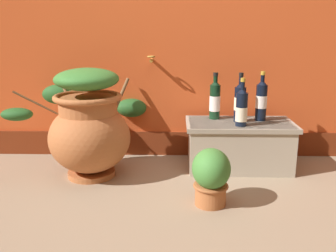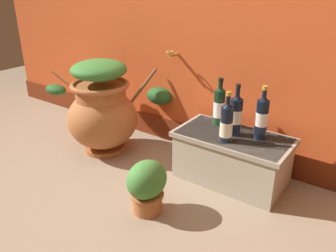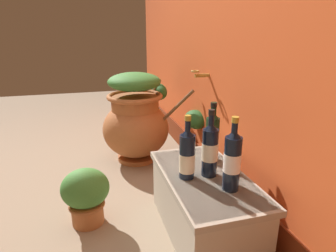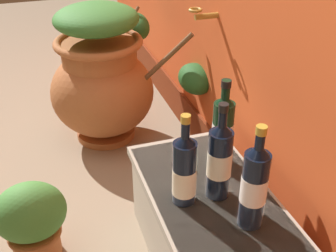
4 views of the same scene
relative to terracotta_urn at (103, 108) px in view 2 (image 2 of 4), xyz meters
The scene contains 8 objects.
ground_plane 0.95m from the terracotta_urn, 49.75° to the right, with size 7.00×7.00×0.00m, color gray.
terracotta_urn is the anchor object (origin of this frame).
stone_ledge 1.02m from the terracotta_urn, ahead, with size 0.73×0.39×0.33m.
wine_bottle_left 0.99m from the terracotta_urn, ahead, with size 0.08×0.08×0.31m.
wine_bottle_middle 1.17m from the terracotta_urn, 10.64° to the left, with size 0.08×0.08×0.34m.
wine_bottle_right 1.01m from the terracotta_urn, 10.09° to the left, with size 0.08×0.08×0.33m.
wine_bottle_back 0.88m from the terracotta_urn, 17.44° to the left, with size 0.08×0.08×0.32m.
potted_shrub 0.88m from the terracotta_urn, 29.23° to the right, with size 0.21×0.25×0.32m.
Camera 2 is at (1.23, -1.01, 1.26)m, focal length 36.97 mm.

